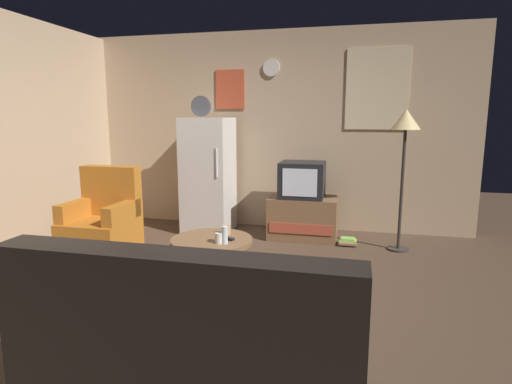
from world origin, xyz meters
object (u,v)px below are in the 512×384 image
(mug_ceramic_white, at_px, (219,238))
(tv_stand, at_px, (303,218))
(couch, at_px, (193,352))
(wine_glass, at_px, (225,235))
(fridge, at_px, (208,175))
(book_stack, at_px, (348,242))
(coffee_table, at_px, (212,263))
(standing_lamp, at_px, (405,131))
(crt_tv, at_px, (302,180))
(remote_control, at_px, (226,238))
(armchair, at_px, (103,224))
(mug_ceramic_tan, at_px, (226,229))

(mug_ceramic_white, bearing_deg, tv_stand, 75.56)
(couch, bearing_deg, wine_glass, 101.02)
(fridge, xyz_separation_m, book_stack, (1.83, -0.25, -0.71))
(fridge, bearing_deg, mug_ceramic_white, -67.74)
(coffee_table, bearing_deg, standing_lamp, 41.52)
(tv_stand, distance_m, mug_ceramic_white, 1.94)
(mug_ceramic_white, bearing_deg, standing_lamp, 45.44)
(crt_tv, bearing_deg, coffee_table, -108.01)
(remote_control, distance_m, armchair, 1.74)
(tv_stand, distance_m, mug_ceramic_tan, 1.68)
(remote_control, bearing_deg, tv_stand, 98.40)
(wine_glass, xyz_separation_m, couch, (0.27, -1.40, -0.22))
(crt_tv, xyz_separation_m, couch, (-0.14, -3.27, -0.43))
(fridge, bearing_deg, wine_glass, -66.56)
(mug_ceramic_white, xyz_separation_m, couch, (0.32, -1.40, -0.19))
(wine_glass, distance_m, remote_control, 0.14)
(armchair, bearing_deg, fridge, 55.70)
(wine_glass, relative_size, mug_ceramic_white, 1.67)
(remote_control, height_order, armchair, armchair)
(couch, relative_size, book_stack, 7.77)
(mug_ceramic_tan, height_order, couch, couch)
(tv_stand, relative_size, remote_control, 5.60)
(book_stack, bearing_deg, wine_glass, -120.68)
(mug_ceramic_tan, xyz_separation_m, armchair, (-1.57, 0.45, -0.16))
(fridge, bearing_deg, couch, -71.58)
(mug_ceramic_tan, bearing_deg, remote_control, -72.81)
(crt_tv, xyz_separation_m, book_stack, (0.58, -0.19, -0.70))
(remote_control, height_order, book_stack, remote_control)
(mug_ceramic_tan, height_order, remote_control, mug_ceramic_tan)
(coffee_table, distance_m, couch, 1.58)
(fridge, xyz_separation_m, mug_ceramic_white, (0.79, -1.92, -0.26))
(mug_ceramic_white, distance_m, armchair, 1.76)
(armchair, bearing_deg, coffee_table, -22.52)
(wine_glass, relative_size, couch, 0.09)
(fridge, distance_m, couch, 3.53)
(book_stack, bearing_deg, remote_control, -123.20)
(fridge, xyz_separation_m, remote_control, (0.81, -1.80, -0.29))
(couch, bearing_deg, book_stack, 76.81)
(crt_tv, height_order, standing_lamp, standing_lamp)
(crt_tv, bearing_deg, couch, -92.48)
(standing_lamp, xyz_separation_m, wine_glass, (-1.56, -1.64, -0.83))
(tv_stand, distance_m, armchair, 2.37)
(coffee_table, relative_size, mug_ceramic_white, 8.00)
(tv_stand, distance_m, book_stack, 0.63)
(coffee_table, relative_size, couch, 0.42)
(mug_ceramic_tan, bearing_deg, book_stack, 52.47)
(crt_tv, bearing_deg, standing_lamp, -11.41)
(remote_control, bearing_deg, mug_ceramic_white, -78.45)
(fridge, relative_size, coffee_table, 2.46)
(standing_lamp, bearing_deg, mug_ceramic_tan, -140.45)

